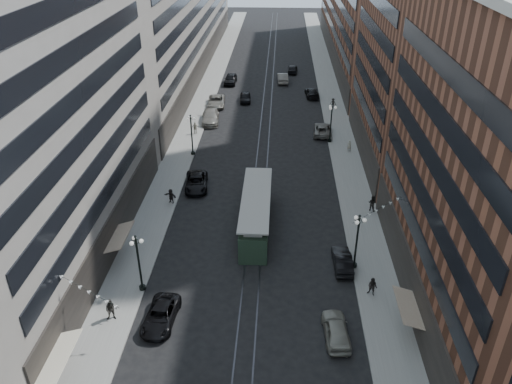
% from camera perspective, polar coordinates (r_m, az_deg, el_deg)
% --- Properties ---
extents(ground, '(220.00, 220.00, 0.00)m').
position_cam_1_polar(ground, '(70.43, 0.88, 5.82)').
color(ground, black).
rests_on(ground, ground).
extents(sidewalk_west, '(4.00, 180.00, 0.15)m').
position_cam_1_polar(sidewalk_west, '(80.70, -6.78, 8.84)').
color(sidewalk_west, gray).
rests_on(sidewalk_west, ground).
extents(sidewalk_east, '(4.00, 180.00, 0.15)m').
position_cam_1_polar(sidewalk_east, '(80.12, 9.12, 8.52)').
color(sidewalk_east, gray).
rests_on(sidewalk_east, ground).
extents(rail_west, '(0.12, 180.00, 0.02)m').
position_cam_1_polar(rail_west, '(79.70, 0.64, 8.73)').
color(rail_west, '#2D2D33').
rests_on(rail_west, ground).
extents(rail_east, '(0.12, 180.00, 0.02)m').
position_cam_1_polar(rail_east, '(79.66, 1.66, 8.71)').
color(rail_east, '#2D2D33').
rests_on(rail_east, ground).
extents(building_west_mid, '(8.00, 36.00, 28.00)m').
position_cam_1_polar(building_west_mid, '(44.41, -23.09, 8.31)').
color(building_west_mid, '#9C968A').
rests_on(building_west_mid, ground).
extents(building_west_far, '(8.00, 90.00, 26.00)m').
position_cam_1_polar(building_west_far, '(103.38, -8.40, 20.74)').
color(building_west_far, '#9C968A').
rests_on(building_west_far, ground).
extents(building_east_mid, '(8.00, 30.00, 24.00)m').
position_cam_1_polar(building_east_mid, '(39.26, 24.83, 2.02)').
color(building_east_mid, brown).
rests_on(building_east_mid, ground).
extents(building_east_far, '(8.00, 72.00, 24.00)m').
position_cam_1_polar(building_east_far, '(111.64, 11.20, 20.64)').
color(building_east_far, brown).
rests_on(building_east_far, ground).
extents(lamppost_sw_far, '(1.03, 1.14, 5.52)m').
position_cam_1_polar(lamppost_sw_far, '(42.64, -13.26, -7.71)').
color(lamppost_sw_far, black).
rests_on(lamppost_sw_far, sidewalk_west).
extents(lamppost_sw_mid, '(1.03, 1.14, 5.52)m').
position_cam_1_polar(lamppost_sw_mid, '(65.56, -7.37, 6.65)').
color(lamppost_sw_mid, black).
rests_on(lamppost_sw_mid, sidewalk_west).
extents(lamppost_se_far, '(1.03, 1.14, 5.52)m').
position_cam_1_polar(lamppost_se_far, '(44.90, 11.46, -5.36)').
color(lamppost_se_far, black).
rests_on(lamppost_se_far, sidewalk_east).
extents(lamppost_se_mid, '(1.03, 1.14, 5.52)m').
position_cam_1_polar(lamppost_se_mid, '(69.57, 8.57, 7.94)').
color(lamppost_se_mid, black).
rests_on(lamppost_se_mid, sidewalk_east).
extents(streetcar, '(2.84, 12.85, 3.56)m').
position_cam_1_polar(streetcar, '(50.38, 0.00, -2.47)').
color(streetcar, '#243828').
rests_on(streetcar, ground).
extents(car_2, '(2.63, 5.11, 1.38)m').
position_cam_1_polar(car_2, '(40.89, -10.85, -13.70)').
color(car_2, black).
rests_on(car_2, ground).
extents(car_4, '(2.10, 4.64, 1.55)m').
position_cam_1_polar(car_4, '(39.48, 9.16, -15.27)').
color(car_4, gray).
rests_on(car_4, ground).
extents(pedestrian_2, '(0.99, 0.64, 1.90)m').
position_cam_1_polar(pedestrian_2, '(41.66, -16.22, -12.79)').
color(pedestrian_2, black).
rests_on(pedestrian_2, sidewalk_west).
extents(car_7, '(3.13, 5.71, 1.52)m').
position_cam_1_polar(car_7, '(58.42, -6.83, 1.14)').
color(car_7, black).
rests_on(car_7, ground).
extents(car_8, '(3.00, 6.28, 1.77)m').
position_cam_1_polar(car_8, '(77.10, -5.22, 8.57)').
color(car_8, slate).
rests_on(car_8, ground).
extents(car_9, '(2.29, 5.32, 1.79)m').
position_cam_1_polar(car_9, '(95.29, -2.93, 12.78)').
color(car_9, black).
rests_on(car_9, ground).
extents(car_10, '(1.68, 4.48, 1.46)m').
position_cam_1_polar(car_10, '(46.15, 9.84, -7.73)').
color(car_10, black).
rests_on(car_10, ground).
extents(car_11, '(2.92, 5.59, 1.50)m').
position_cam_1_polar(car_11, '(73.07, 7.62, 7.10)').
color(car_11, '#646059').
rests_on(car_11, ground).
extents(car_12, '(2.49, 5.33, 1.51)m').
position_cam_1_polar(car_12, '(88.56, 6.40, 11.23)').
color(car_12, black).
rests_on(car_12, ground).
extents(car_13, '(2.07, 4.54, 1.51)m').
position_cam_1_polar(car_13, '(85.72, -1.23, 10.78)').
color(car_13, black).
rests_on(car_13, ground).
extents(car_14, '(2.09, 5.39, 1.75)m').
position_cam_1_polar(car_14, '(96.10, 3.08, 12.91)').
color(car_14, '#67645C').
rests_on(car_14, ground).
extents(pedestrian_5, '(1.59, 1.04, 1.66)m').
position_cam_1_polar(pedestrian_5, '(55.53, -9.71, -0.44)').
color(pedestrian_5, black).
rests_on(pedestrian_5, sidewalk_west).
extents(pedestrian_6, '(1.10, 0.69, 1.74)m').
position_cam_1_polar(pedestrian_6, '(72.79, -6.96, 7.29)').
color(pedestrian_6, gray).
rests_on(pedestrian_6, sidewalk_west).
extents(pedestrian_7, '(1.01, 0.87, 1.82)m').
position_cam_1_polar(pedestrian_7, '(54.68, 13.14, -1.24)').
color(pedestrian_7, black).
rests_on(pedestrian_7, sidewalk_east).
extents(pedestrian_8, '(0.58, 0.38, 1.58)m').
position_cam_1_polar(pedestrian_8, '(67.85, 10.61, 5.20)').
color(pedestrian_8, '#9E9982').
rests_on(pedestrian_8, sidewalk_east).
extents(pedestrian_9, '(1.06, 0.71, 1.51)m').
position_cam_1_polar(pedestrian_9, '(83.55, 8.79, 10.04)').
color(pedestrian_9, black).
rests_on(pedestrian_9, sidewalk_east).
extents(car_extra_0, '(3.04, 5.90, 1.59)m').
position_cam_1_polar(car_extra_0, '(83.83, -4.57, 10.28)').
color(car_extra_0, slate).
rests_on(car_extra_0, ground).
extents(car_extra_1, '(2.13, 4.72, 1.57)m').
position_cam_1_polar(car_extra_1, '(102.32, 4.19, 13.86)').
color(car_extra_1, black).
rests_on(car_extra_1, ground).
extents(pedestrian_extra_0, '(0.93, 0.82, 1.68)m').
position_cam_1_polar(pedestrian_extra_0, '(43.39, 13.16, -10.50)').
color(pedestrian_extra_0, black).
rests_on(pedestrian_extra_0, sidewalk_east).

